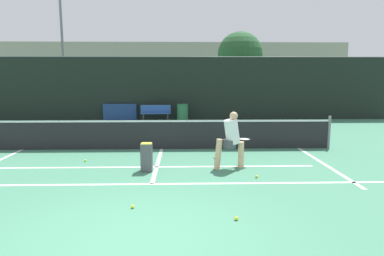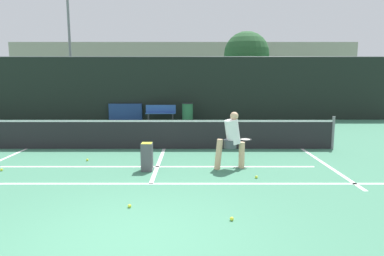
{
  "view_description": "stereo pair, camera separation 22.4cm",
  "coord_description": "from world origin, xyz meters",
  "px_view_note": "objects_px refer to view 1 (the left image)",
  "views": [
    {
      "loc": [
        0.69,
        -4.63,
        2.35
      ],
      "look_at": [
        0.94,
        4.61,
        0.95
      ],
      "focal_mm": 32.0,
      "sensor_mm": 36.0,
      "label": 1
    },
    {
      "loc": [
        0.91,
        -4.63,
        2.35
      ],
      "look_at": [
        0.94,
        4.61,
        0.95
      ],
      "focal_mm": 32.0,
      "sensor_mm": 36.0,
      "label": 2
    }
  ],
  "objects_px": {
    "ball_hopper": "(147,156)",
    "trash_bin": "(183,112)",
    "courtside_bench": "(156,113)",
    "player_practicing": "(231,138)",
    "parked_car": "(127,105)"
  },
  "relations": [
    {
      "from": "ball_hopper",
      "to": "trash_bin",
      "type": "xyz_separation_m",
      "value": [
        0.9,
        9.4,
        0.12
      ]
    },
    {
      "from": "ball_hopper",
      "to": "courtside_bench",
      "type": "xyz_separation_m",
      "value": [
        -0.51,
        9.5,
        0.1
      ]
    },
    {
      "from": "player_practicing",
      "to": "courtside_bench",
      "type": "height_order",
      "value": "player_practicing"
    },
    {
      "from": "courtside_bench",
      "to": "trash_bin",
      "type": "relative_size",
      "value": 1.61
    },
    {
      "from": "ball_hopper",
      "to": "parked_car",
      "type": "relative_size",
      "value": 0.15
    },
    {
      "from": "parked_car",
      "to": "player_practicing",
      "type": "bearing_deg",
      "value": -69.04
    },
    {
      "from": "courtside_bench",
      "to": "trash_bin",
      "type": "height_order",
      "value": "trash_bin"
    },
    {
      "from": "player_practicing",
      "to": "ball_hopper",
      "type": "xyz_separation_m",
      "value": [
        -2.14,
        -0.22,
        -0.41
      ]
    },
    {
      "from": "parked_car",
      "to": "trash_bin",
      "type": "bearing_deg",
      "value": -40.32
    },
    {
      "from": "ball_hopper",
      "to": "parked_car",
      "type": "distance_m",
      "value": 12.5
    },
    {
      "from": "ball_hopper",
      "to": "trash_bin",
      "type": "distance_m",
      "value": 9.44
    },
    {
      "from": "ball_hopper",
      "to": "parked_car",
      "type": "xyz_separation_m",
      "value": [
        -2.47,
        12.25,
        0.25
      ]
    },
    {
      "from": "courtside_bench",
      "to": "parked_car",
      "type": "xyz_separation_m",
      "value": [
        -1.95,
        2.75,
        0.16
      ]
    },
    {
      "from": "player_practicing",
      "to": "parked_car",
      "type": "xyz_separation_m",
      "value": [
        -4.61,
        12.03,
        -0.16
      ]
    },
    {
      "from": "trash_bin",
      "to": "parked_car",
      "type": "bearing_deg",
      "value": 139.68
    }
  ]
}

